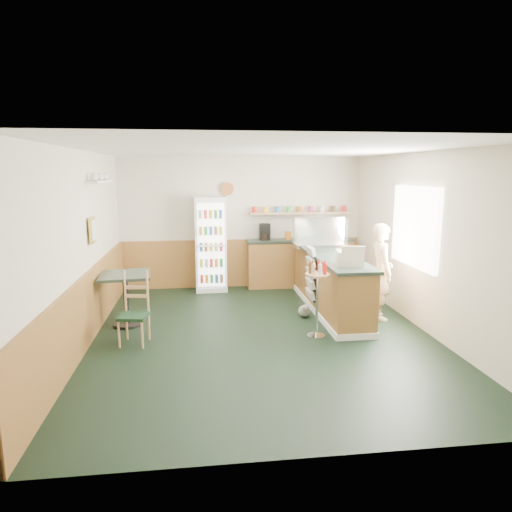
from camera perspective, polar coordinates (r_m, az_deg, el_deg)
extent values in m
plane|color=black|center=(6.92, 0.67, -9.81)|extent=(6.00, 6.00, 0.00)
cube|color=beige|center=(9.53, -1.78, 4.19)|extent=(5.00, 0.02, 2.70)
cube|color=beige|center=(6.71, -21.06, 0.78)|extent=(0.02, 6.00, 2.70)
cube|color=beige|center=(7.34, 20.50, 1.61)|extent=(0.02, 6.00, 2.70)
cube|color=silver|center=(6.49, 0.73, 13.23)|extent=(5.00, 6.00, 0.02)
cube|color=#9B6732|center=(9.63, -1.73, -0.87)|extent=(4.98, 0.05, 1.00)
cube|color=#9B6732|center=(6.88, -20.26, -6.20)|extent=(0.05, 5.98, 1.00)
cube|color=white|center=(7.56, 19.21, 3.46)|extent=(0.06, 1.45, 1.25)
cube|color=#D9B551|center=(7.15, -19.76, 3.05)|extent=(0.03, 0.32, 0.38)
cube|color=white|center=(7.58, -18.91, 8.81)|extent=(0.18, 1.20, 0.03)
cylinder|color=#A45E29|center=(9.39, -3.61, 8.36)|extent=(0.26, 0.04, 0.26)
cube|color=#9B6732|center=(8.06, 9.19, -3.45)|extent=(0.60, 2.95, 0.95)
cube|color=white|center=(8.17, 9.10, -6.34)|extent=(0.64, 2.97, 0.10)
cube|color=#26342A|center=(7.95, 9.30, 0.12)|extent=(0.68, 3.01, 0.05)
cube|color=#9B6732|center=(9.65, 5.48, -1.03)|extent=(2.20, 0.38, 0.95)
cube|color=#26342A|center=(9.56, 5.53, 1.96)|extent=(2.24, 0.42, 0.05)
cube|color=tan|center=(9.57, 5.48, 5.38)|extent=(2.10, 0.22, 0.04)
cube|color=black|center=(9.40, 1.08, 3.06)|extent=(0.22, 0.18, 0.34)
cylinder|color=#B2664C|center=(9.40, -0.19, 5.82)|extent=(0.10, 0.10, 0.12)
cylinder|color=#B2664C|center=(9.44, 1.25, 5.84)|extent=(0.10, 0.10, 0.12)
cylinder|color=#B2664C|center=(9.47, 2.67, 5.85)|extent=(0.10, 0.10, 0.12)
cylinder|color=#B2664C|center=(9.52, 4.09, 5.85)|extent=(0.10, 0.10, 0.12)
cylinder|color=#B2664C|center=(9.57, 5.49, 5.86)|extent=(0.10, 0.10, 0.12)
cylinder|color=#B2664C|center=(9.62, 6.88, 5.85)|extent=(0.10, 0.10, 0.12)
cylinder|color=#B2664C|center=(9.68, 8.25, 5.85)|extent=(0.10, 0.10, 0.12)
cylinder|color=#B2664C|center=(9.75, 9.61, 5.84)|extent=(0.10, 0.10, 0.12)
cylinder|color=#B2664C|center=(9.82, 10.94, 5.83)|extent=(0.10, 0.10, 0.12)
cube|color=white|center=(9.32, -5.68, 1.52)|extent=(0.63, 0.45, 1.90)
cube|color=white|center=(9.09, -5.64, 1.36)|extent=(0.53, 0.02, 1.68)
cube|color=silver|center=(9.02, -5.63, 1.29)|extent=(0.57, 0.02, 1.74)
cube|color=silver|center=(8.66, 7.92, 1.39)|extent=(0.95, 0.50, 0.06)
cube|color=silver|center=(8.62, 7.96, 3.16)|extent=(0.93, 0.47, 0.47)
cube|color=beige|center=(7.01, 11.58, -0.24)|extent=(0.45, 0.46, 0.22)
imported|color=tan|center=(7.73, 15.35, -1.89)|extent=(0.40, 0.54, 1.58)
cylinder|color=silver|center=(6.91, 7.53, -9.83)|extent=(0.28, 0.28, 0.02)
cylinder|color=silver|center=(6.77, 7.62, -6.13)|extent=(0.04, 0.04, 0.93)
cylinder|color=tan|center=(6.65, 7.72, -2.30)|extent=(0.36, 0.36, 0.02)
cylinder|color=red|center=(6.68, 8.55, -1.45)|extent=(0.05, 0.05, 0.16)
cylinder|color=red|center=(6.73, 7.89, -1.34)|extent=(0.05, 0.05, 0.16)
cylinder|color=red|center=(6.71, 7.11, -1.37)|extent=(0.05, 0.05, 0.16)
cylinder|color=red|center=(6.62, 6.80, -1.51)|extent=(0.05, 0.05, 0.16)
cylinder|color=red|center=(6.54, 7.19, -1.67)|extent=(0.05, 0.05, 0.16)
cylinder|color=red|center=(6.53, 8.01, -1.72)|extent=(0.05, 0.05, 0.16)
cylinder|color=red|center=(6.59, 8.62, -1.62)|extent=(0.05, 0.05, 0.16)
cube|color=black|center=(7.97, 6.92, -5.22)|extent=(0.05, 0.46, 0.03)
cube|color=beige|center=(7.95, 6.79, -4.74)|extent=(0.09, 0.42, 0.16)
cube|color=black|center=(7.92, 6.95, -3.92)|extent=(0.05, 0.46, 0.03)
cube|color=beige|center=(7.90, 6.82, -3.43)|extent=(0.09, 0.42, 0.16)
cube|color=black|center=(7.88, 6.98, -2.59)|extent=(0.05, 0.46, 0.03)
cube|color=beige|center=(7.86, 6.85, -2.10)|extent=(0.09, 0.42, 0.16)
cube|color=black|center=(7.84, 7.01, -1.26)|extent=(0.05, 0.46, 0.03)
cube|color=beige|center=(7.82, 6.88, -0.76)|extent=(0.09, 0.42, 0.16)
cube|color=black|center=(7.80, 7.04, 0.10)|extent=(0.05, 0.46, 0.03)
cube|color=beige|center=(7.78, 6.91, 0.60)|extent=(0.09, 0.42, 0.16)
cylinder|color=black|center=(7.58, -15.77, -8.20)|extent=(0.44, 0.44, 0.04)
cylinder|color=black|center=(7.46, -15.92, -5.34)|extent=(0.09, 0.09, 0.76)
cube|color=#26342A|center=(7.37, -16.08, -2.32)|extent=(0.84, 0.84, 0.04)
cube|color=black|center=(6.66, -15.05, -7.28)|extent=(0.44, 0.44, 0.05)
cylinder|color=tan|center=(6.60, -16.58, -9.44)|extent=(0.03, 0.03, 0.40)
cylinder|color=tan|center=(6.56, -13.73, -9.44)|extent=(0.03, 0.03, 0.40)
cylinder|color=tan|center=(6.91, -16.14, -8.52)|extent=(0.03, 0.03, 0.40)
cylinder|color=tan|center=(6.86, -13.43, -8.52)|extent=(0.03, 0.03, 0.40)
cube|color=tan|center=(6.74, -14.99, -4.35)|extent=(0.34, 0.10, 0.62)
sphere|color=gray|center=(7.74, 6.04, -6.86)|extent=(0.20, 0.20, 0.20)
sphere|color=gray|center=(7.62, 6.22, -6.50)|extent=(0.12, 0.12, 0.12)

